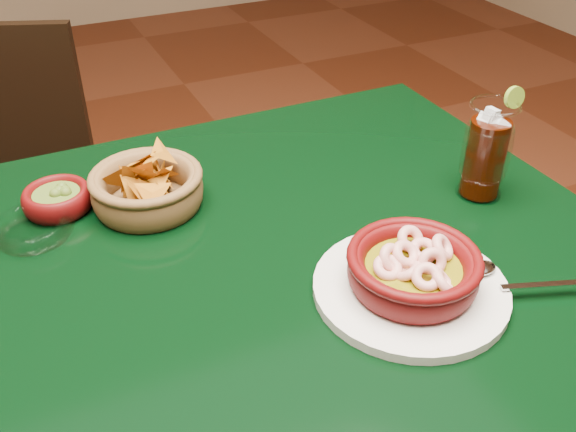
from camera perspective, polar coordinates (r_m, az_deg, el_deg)
name	(u,v)px	position (r m, az deg, el deg)	size (l,w,h in m)	color
dining_table	(190,328)	(0.90, -8.74, -9.84)	(1.20, 0.80, 0.75)	black
dining_chair	(5,213)	(1.56, -23.87, 0.22)	(0.51, 0.51, 0.86)	black
shrimp_plate	(413,274)	(0.79, 11.04, -5.05)	(0.31, 0.24, 0.08)	silver
chip_basket	(147,188)	(0.96, -12.40, 2.44)	(0.20, 0.20, 0.11)	brown
guacamole_ramekin	(58,199)	(0.99, -19.80, 1.42)	(0.12, 0.12, 0.04)	#440606
cola_drink	(486,152)	(0.99, 17.21, 5.49)	(0.15, 0.15, 0.17)	white
glass_ashtray	(33,229)	(0.95, -21.74, -1.06)	(0.12, 0.12, 0.03)	white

